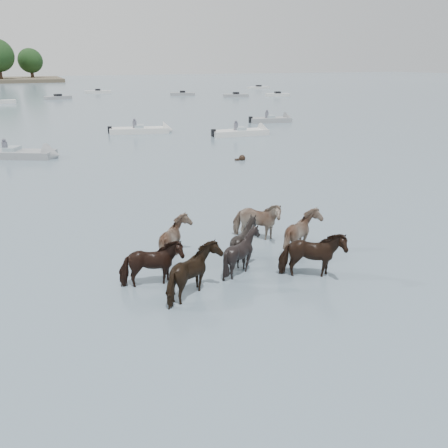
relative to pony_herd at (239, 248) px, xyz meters
name	(u,v)px	position (x,y,z in m)	size (l,w,h in m)	color
ground	(171,304)	(-2.66, -1.35, -0.64)	(400.00, 400.00, 0.00)	slate
pony_herd	(239,248)	(0.00, 0.00, 0.00)	(7.21, 5.12, 1.63)	black
swimming_pony	(241,158)	(7.15, 14.38, -0.54)	(0.72, 0.44, 0.44)	black
motorboat_b	(24,154)	(-5.87, 20.95, -0.42)	(6.05, 4.20, 1.92)	gray
motorboat_c	(148,130)	(4.58, 28.31, -0.42)	(5.86, 2.91, 1.92)	silver
motorboat_d	(248,132)	(12.29, 23.56, -0.42)	(5.57, 1.96, 1.92)	silver
motorboat_e	(276,120)	(18.97, 30.06, -0.42)	(5.01, 2.47, 1.92)	gray
distant_flotilla	(37,97)	(-2.97, 72.95, -0.38)	(101.12, 28.97, 0.93)	gray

